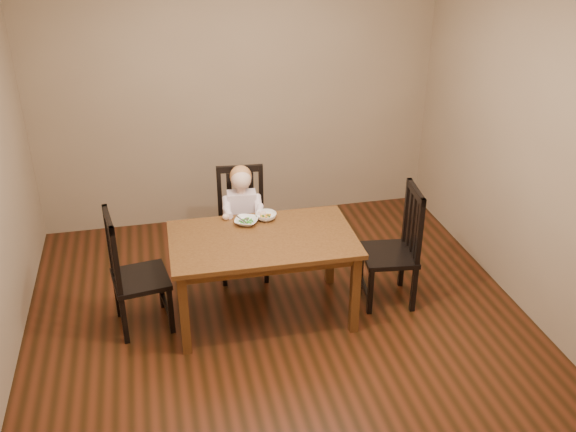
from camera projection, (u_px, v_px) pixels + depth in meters
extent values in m
cube|color=#491F0F|center=(281.00, 324.00, 5.14)|extent=(4.00, 4.00, 0.01)
cube|color=#91795C|center=(237.00, 91.00, 6.27)|extent=(4.00, 0.01, 2.70)
cube|color=#91795C|center=(376.00, 343.00, 2.79)|extent=(4.00, 0.01, 2.70)
cube|color=#91795C|center=(534.00, 147.00, 4.92)|extent=(0.01, 4.00, 2.70)
cube|color=#43250F|center=(263.00, 240.00, 4.96)|extent=(1.45, 0.88, 0.04)
cube|color=#43250F|center=(263.00, 246.00, 4.98)|extent=(1.33, 0.77, 0.08)
cube|color=#43250F|center=(184.00, 315.00, 4.68)|extent=(0.07, 0.07, 0.68)
cube|color=#43250F|center=(355.00, 294.00, 4.92)|extent=(0.07, 0.07, 0.68)
cube|color=#43250F|center=(179.00, 264.00, 5.32)|extent=(0.07, 0.07, 0.68)
cube|color=#43250F|center=(330.00, 248.00, 5.55)|extent=(0.07, 0.07, 0.68)
cube|color=black|center=(243.00, 233.00, 5.64)|extent=(0.46, 0.44, 0.04)
cube|color=black|center=(262.00, 244.00, 5.91)|extent=(0.04, 0.04, 0.40)
cube|color=black|center=(222.00, 246.00, 5.87)|extent=(0.04, 0.04, 0.40)
cube|color=black|center=(266.00, 263.00, 5.61)|extent=(0.04, 0.04, 0.40)
cube|color=black|center=(224.00, 266.00, 5.56)|extent=(0.04, 0.04, 0.40)
cube|color=black|center=(261.00, 193.00, 5.68)|extent=(0.04, 0.04, 0.55)
cube|color=black|center=(220.00, 196.00, 5.64)|extent=(0.04, 0.04, 0.55)
cube|color=black|center=(239.00, 169.00, 5.55)|extent=(0.41, 0.07, 0.06)
cube|color=black|center=(251.00, 197.00, 5.68)|extent=(0.04, 0.02, 0.47)
cube|color=black|center=(241.00, 198.00, 5.67)|extent=(0.04, 0.02, 0.47)
cube|color=black|center=(230.00, 198.00, 5.66)|extent=(0.04, 0.02, 0.47)
cube|color=black|center=(141.00, 279.00, 4.96)|extent=(0.47, 0.49, 0.04)
cube|color=black|center=(117.00, 295.00, 5.16)|extent=(0.04, 0.04, 0.40)
cube|color=black|center=(124.00, 321.00, 4.85)|extent=(0.04, 0.04, 0.40)
cube|color=black|center=(161.00, 286.00, 5.27)|extent=(0.04, 0.04, 0.40)
cube|color=black|center=(171.00, 311.00, 4.96)|extent=(0.04, 0.04, 0.40)
cube|color=black|center=(109.00, 238.00, 4.92)|extent=(0.04, 0.04, 0.56)
cube|color=black|center=(116.00, 262.00, 4.61)|extent=(0.04, 0.04, 0.56)
cube|color=black|center=(108.00, 219.00, 4.65)|extent=(0.10, 0.41, 0.06)
cube|color=black|center=(111.00, 247.00, 4.86)|extent=(0.03, 0.05, 0.48)
cube|color=black|center=(113.00, 253.00, 4.78)|extent=(0.03, 0.05, 0.48)
cube|color=black|center=(115.00, 259.00, 4.70)|extent=(0.03, 0.05, 0.48)
cube|color=black|center=(388.00, 255.00, 5.27)|extent=(0.47, 0.49, 0.04)
cube|color=black|center=(414.00, 289.00, 5.22)|extent=(0.04, 0.04, 0.41)
cube|color=black|center=(402.00, 265.00, 5.56)|extent=(0.04, 0.04, 0.41)
cube|color=black|center=(370.00, 292.00, 5.19)|extent=(0.04, 0.04, 0.41)
cube|color=black|center=(361.00, 267.00, 5.53)|extent=(0.04, 0.04, 0.41)
cube|color=black|center=(420.00, 232.00, 4.98)|extent=(0.04, 0.04, 0.57)
cube|color=black|center=(407.00, 210.00, 5.32)|extent=(0.04, 0.04, 0.57)
cube|color=black|center=(416.00, 192.00, 5.03)|extent=(0.09, 0.42, 0.06)
cube|color=black|center=(416.00, 230.00, 5.07)|extent=(0.03, 0.05, 0.49)
cube|color=black|center=(413.00, 224.00, 5.16)|extent=(0.03, 0.05, 0.49)
cube|color=black|center=(409.00, 219.00, 5.25)|extent=(0.03, 0.05, 0.49)
imported|color=white|center=(246.00, 221.00, 5.14)|extent=(0.24, 0.24, 0.04)
imported|color=white|center=(266.00, 216.00, 5.21)|extent=(0.19, 0.19, 0.05)
cube|color=silver|center=(242.00, 220.00, 5.10)|extent=(0.09, 0.10, 0.05)
cube|color=silver|center=(242.00, 222.00, 5.11)|extent=(0.04, 0.04, 0.01)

